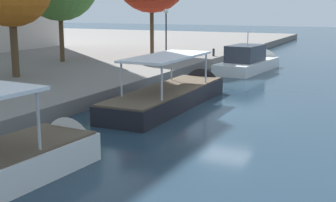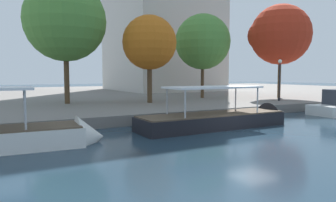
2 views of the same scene
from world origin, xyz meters
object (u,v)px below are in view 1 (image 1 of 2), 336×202
object	(u,v)px
tour_boat_1	(174,97)
lamp_post	(166,28)
mooring_bollard_0	(214,52)
motor_yacht_2	(250,64)

from	to	relation	value
tour_boat_1	lamp_post	xyz separation A→B (m)	(13.16, 6.79, 3.20)
tour_boat_1	lamp_post	distance (m)	15.15
lamp_post	mooring_bollard_0	bearing A→B (deg)	-26.86
tour_boat_1	mooring_bollard_0	bearing A→B (deg)	13.17
tour_boat_1	mooring_bollard_0	xyz separation A→B (m)	(18.27, 4.20, 0.82)
motor_yacht_2	mooring_bollard_0	world-z (taller)	motor_yacht_2
lamp_post	tour_boat_1	bearing A→B (deg)	-152.70
mooring_bollard_0	lamp_post	xyz separation A→B (m)	(-5.12, 2.59, 2.38)
motor_yacht_2	mooring_bollard_0	distance (m)	5.18
tour_boat_1	motor_yacht_2	world-z (taller)	motor_yacht_2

